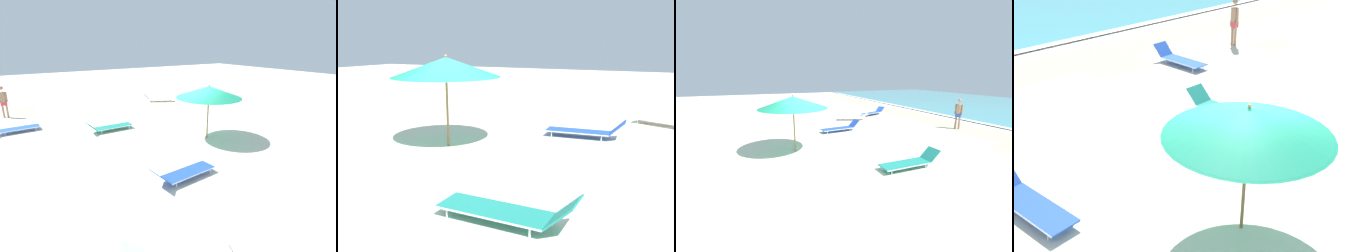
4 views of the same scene
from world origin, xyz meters
The scene contains 7 objects.
ground_plane centered at (0.00, 0.01, -0.08)m, with size 60.00×60.00×0.16m.
beach_umbrella centered at (-0.65, -0.69, 2.04)m, with size 2.76×2.76×2.35m.
sun_lounger_under_umbrella centered at (-6.93, 6.67, 0.21)m, with size 1.31×2.26×0.55m.
sun_lounger_near_water_right centered at (-5.64, 4.29, 0.21)m, with size 1.32×2.18×0.48m.
sun_lounger_mid_beach_solo centered at (2.57, 2.59, 0.21)m, with size 0.63×2.17×0.57m.
sun_lounger_mid_beach_pair_a centered at (-3.06, 2.31, 0.21)m, with size 0.80×2.24×0.56m.
beachgoer_wading_adult centered at (-0.91, 8.80, 1.00)m, with size 0.42×0.28×1.76m.
Camera 3 is at (8.30, -2.29, 3.11)m, focal length 24.00 mm.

